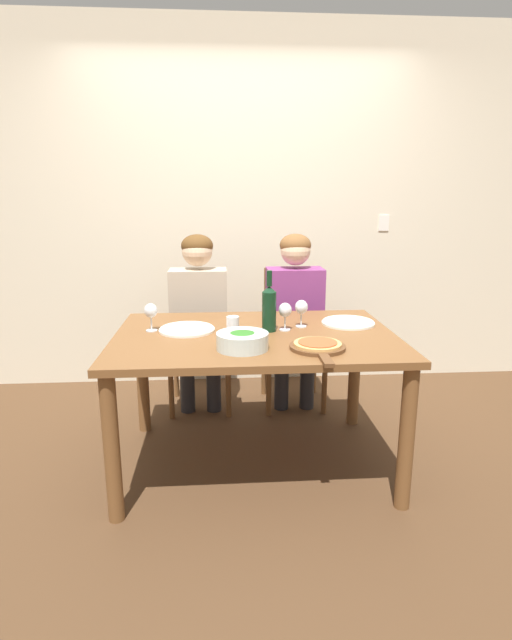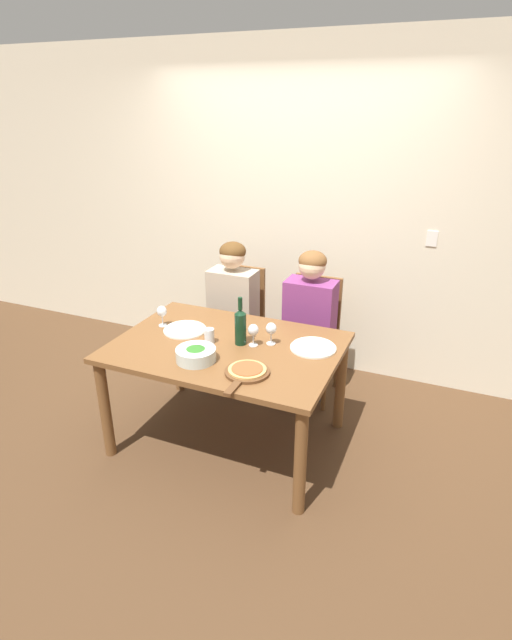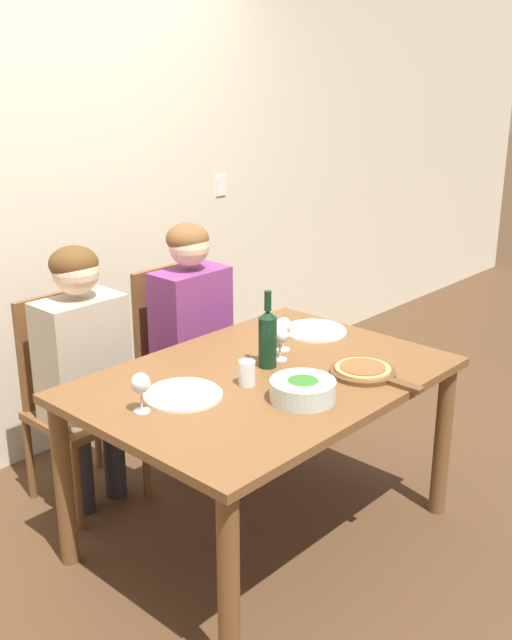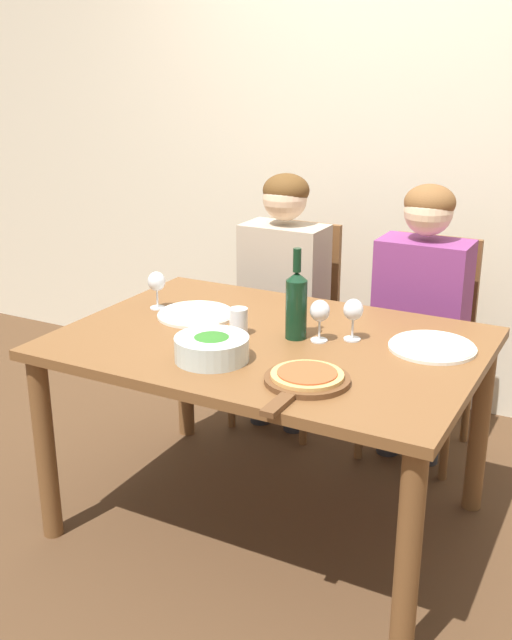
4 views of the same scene
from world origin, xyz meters
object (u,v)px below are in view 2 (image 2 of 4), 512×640
object	(u,v)px
person_woman	(232,301)
dinner_plate_right	(313,347)
chair_left	(239,321)
dinner_plate_left	(185,330)
broccoli_bowl	(196,354)
pizza_on_board	(247,372)
wine_bottle	(240,326)
water_tumbler	(209,336)
wine_glass_centre	(253,331)
wine_glass_right	(271,329)
chair_right	(312,334)
wine_glass_left	(162,312)
person_man	(309,313)

from	to	relation	value
person_woman	dinner_plate_right	bearing A→B (deg)	-34.88
chair_left	dinner_plate_left	distance (m)	0.84
broccoli_bowl	dinner_plate_left	bearing A→B (deg)	129.01
pizza_on_board	broccoli_bowl	bearing A→B (deg)	174.65
wine_bottle	pizza_on_board	xyz separation A→B (m)	(0.20, -0.35, -0.11)
person_woman	water_tumbler	bearing A→B (deg)	-75.11
person_woman	wine_glass_centre	xyz separation A→B (m)	(0.49, -0.71, 0.13)
dinner_plate_left	wine_glass_right	xyz separation A→B (m)	(0.62, 0.04, 0.10)
chair_right	wine_glass_right	world-z (taller)	chair_right
chair_left	broccoli_bowl	bearing A→B (deg)	-77.87
dinner_plate_left	wine_glass_left	world-z (taller)	wine_glass_left
dinner_plate_right	wine_glass_left	world-z (taller)	wine_glass_left
wine_bottle	dinner_plate_left	xyz separation A→B (m)	(-0.44, 0.03, -0.12)
person_woman	wine_bottle	world-z (taller)	person_woman
dinner_plate_left	wine_glass_left	bearing A→B (deg)	176.47
person_woman	person_man	bearing A→B (deg)	0.00
broccoli_bowl	wine_glass_centre	size ratio (longest dim) A/B	1.64
water_tumbler	dinner_plate_left	bearing A→B (deg)	157.78
wine_glass_centre	water_tumbler	bearing A→B (deg)	-165.06
chair_left	person_man	distance (m)	0.70
chair_right	wine_glass_right	xyz separation A→B (m)	(-0.06, -0.76, 0.35)
person_woman	person_man	size ratio (longest dim) A/B	1.00
person_man	wine_glass_left	bearing A→B (deg)	-142.33
chair_right	broccoli_bowl	world-z (taller)	chair_right
dinner_plate_left	wine_glass_left	distance (m)	0.21
chair_right	wine_glass_centre	distance (m)	0.91
person_woman	dinner_plate_left	distance (m)	0.69
broccoli_bowl	wine_glass_centre	world-z (taller)	wine_glass_centre
dinner_plate_right	pizza_on_board	bearing A→B (deg)	-119.49
water_tumbler	chair_right	bearing A→B (deg)	63.89
chair_right	wine_bottle	xyz separation A→B (m)	(-0.25, -0.84, 0.38)
dinner_plate_right	wine_glass_centre	bearing A→B (deg)	-163.86
person_man	dinner_plate_left	world-z (taller)	person_man
broccoli_bowl	wine_glass_right	world-z (taller)	wine_glass_right
water_tumbler	wine_glass_left	bearing A→B (deg)	165.57
person_woman	wine_glass_left	size ratio (longest dim) A/B	8.02
dinner_plate_left	person_woman	bearing A→B (deg)	87.11
chair_right	wine_glass_right	bearing A→B (deg)	-94.66
chair_right	water_tumbler	size ratio (longest dim) A/B	9.65
chair_left	wine_glass_centre	distance (m)	1.02
wine_bottle	wine_glass_left	world-z (taller)	wine_bottle
chair_left	water_tumbler	distance (m)	0.97
chair_right	wine_bottle	bearing A→B (deg)	-106.48
wine_glass_left	water_tumbler	size ratio (longest dim) A/B	1.52
chair_right	dinner_plate_right	distance (m)	0.79
wine_glass_left	wine_glass_centre	bearing A→B (deg)	-2.88
broccoli_bowl	dinner_plate_left	xyz separation A→B (m)	(-0.28, 0.35, -0.03)
person_man	broccoli_bowl	size ratio (longest dim) A/B	4.90
chair_right	wine_glass_centre	world-z (taller)	chair_right
person_man	wine_bottle	world-z (taller)	person_man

